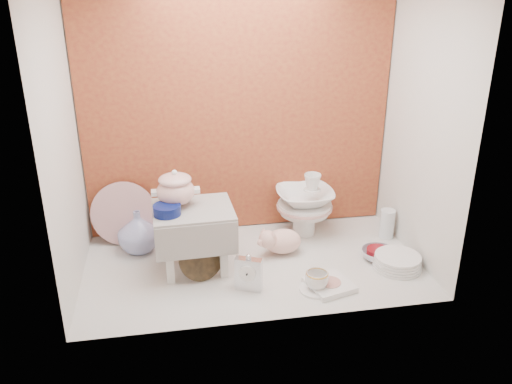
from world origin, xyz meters
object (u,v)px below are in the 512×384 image
soup_tureen (175,188)px  plush_pig (283,241)px  step_stool (194,239)px  mantel_clock (249,273)px  dinner_plate_stack (397,262)px  floral_platter (124,213)px  blue_white_vase (138,231)px  gold_rim_teacup (317,280)px  crystal_bowl (378,255)px  porcelain_tower (305,204)px

soup_tureen → plush_pig: 0.69m
step_stool → mantel_clock: step_stool is taller
dinner_plate_stack → step_stool: bearing=170.0°
dinner_plate_stack → floral_platter: bearing=159.0°
plush_pig → floral_platter: bearing=166.6°
mantel_clock → dinner_plate_stack: bearing=28.6°
step_stool → floral_platter: floral_platter is taller
blue_white_vase → dinner_plate_stack: 1.44m
gold_rim_teacup → dinner_plate_stack: bearing=15.5°
floral_platter → crystal_bowl: bearing=-18.2°
dinner_plate_stack → porcelain_tower: (-0.39, 0.48, 0.15)m
step_stool → dinner_plate_stack: 1.09m
crystal_bowl → gold_rim_teacup: bearing=-150.5°
soup_tureen → mantel_clock: (0.33, -0.31, -0.35)m
floral_platter → plush_pig: bearing=-18.7°
gold_rim_teacup → dinner_plate_stack: 0.51m
porcelain_tower → dinner_plate_stack: bearing=-51.1°
step_stool → porcelain_tower: size_ratio=1.06×
dinner_plate_stack → crystal_bowl: bearing=122.9°
dinner_plate_stack → plush_pig: bearing=155.4°
blue_white_vase → mantel_clock: bearing=-42.6°
soup_tureen → crystal_bowl: 1.17m
floral_platter → mantel_clock: (0.63, -0.63, -0.09)m
blue_white_vase → gold_rim_teacup: 1.05m
mantel_clock → plush_pig: mantel_clock is taller
step_stool → blue_white_vase: step_stool is taller
crystal_bowl → porcelain_tower: bearing=130.3°
blue_white_vase → gold_rim_teacup: size_ratio=2.10×
blue_white_vase → dinner_plate_stack: blue_white_vase is taller
step_stool → gold_rim_teacup: (0.58, -0.32, -0.12)m
plush_pig → porcelain_tower: 0.31m
porcelain_tower → mantel_clock: bearing=-127.8°
floral_platter → porcelain_tower: bearing=-3.9°
mantel_clock → plush_pig: 0.41m
plush_pig → gold_rim_teacup: (0.08, -0.40, -0.02)m
soup_tureen → dinner_plate_stack: bearing=-11.8°
step_stool → floral_platter: size_ratio=1.10×
soup_tureen → floral_platter: soup_tureen is taller
plush_pig → crystal_bowl: bearing=-12.2°
blue_white_vase → plush_pig: blue_white_vase is taller
mantel_clock → crystal_bowl: (0.75, 0.17, -0.07)m
floral_platter → plush_pig: 0.93m
blue_white_vase → plush_pig: 0.82m
plush_pig → soup_tureen: bearing=-172.7°
step_stool → crystal_bowl: 1.01m
soup_tureen → step_stool: bearing=-32.6°
crystal_bowl → dinner_plate_stack: bearing=-57.1°
soup_tureen → blue_white_vase: size_ratio=0.97×
floral_platter → crystal_bowl: 1.46m
plush_pig → dinner_plate_stack: bearing=-19.3°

